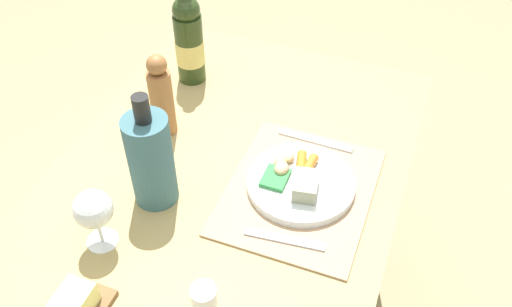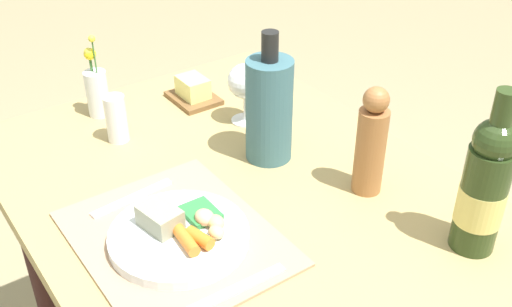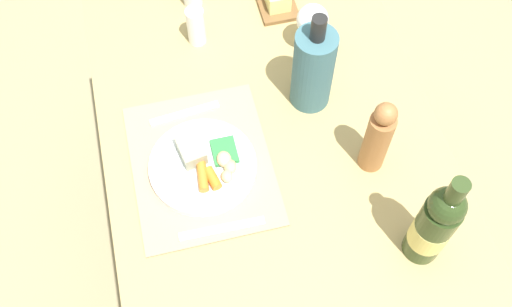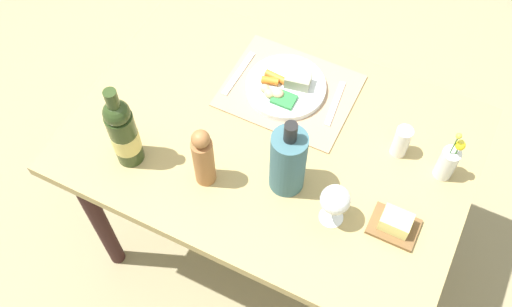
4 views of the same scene
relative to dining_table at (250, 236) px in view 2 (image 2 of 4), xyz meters
The scene contains 12 objects.
dining_table is the anchor object (origin of this frame).
placemat 0.21m from the dining_table, 81.83° to the right, with size 0.39×0.32×0.01m, color tan.
dinner_plate 0.22m from the dining_table, 77.79° to the right, with size 0.25×0.25×0.06m.
fork 0.25m from the dining_table, 121.94° to the right, with size 0.02×0.17×0.01m, color silver.
knife 0.28m from the dining_table, 40.29° to the right, with size 0.02×0.19×0.01m, color silver.
cooler_bottle 0.26m from the dining_table, 130.11° to the left, with size 0.10×0.10×0.28m.
butter_dish 0.45m from the dining_table, 164.32° to the left, with size 0.13×0.10×0.06m.
pepper_mill 0.31m from the dining_table, 61.76° to the left, with size 0.06×0.06×0.22m.
wine_bottle 0.47m from the dining_table, 35.23° to the left, with size 0.08×0.08×0.30m.
flower_vase 0.52m from the dining_table, 167.94° to the right, with size 0.05×0.05×0.20m.
salt_shaker 0.40m from the dining_table, 161.34° to the right, with size 0.05×0.05×0.11m, color white.
wine_glass 0.36m from the dining_table, 147.31° to the left, with size 0.08×0.08×0.14m.
Camera 2 is at (0.79, -0.54, 1.48)m, focal length 42.88 mm.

